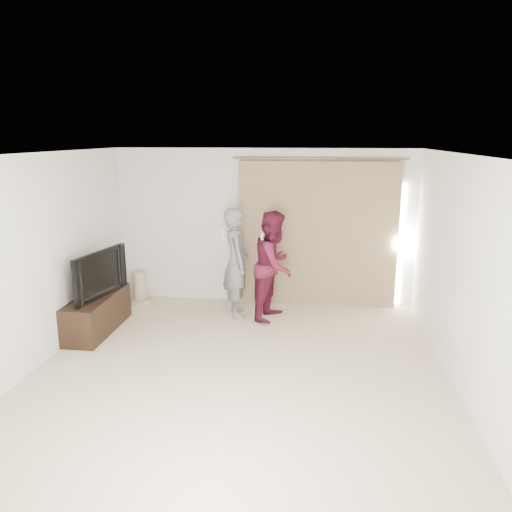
{
  "coord_description": "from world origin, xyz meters",
  "views": [
    {
      "loc": [
        0.89,
        -5.46,
        2.8
      ],
      "look_at": [
        0.06,
        1.2,
        1.17
      ],
      "focal_mm": 35.0,
      "sensor_mm": 36.0,
      "label": 1
    }
  ],
  "objects_px": {
    "tv": "(94,273)",
    "person_man": "(236,262)",
    "tv_console": "(97,313)",
    "person_woman": "(274,265)"
  },
  "relations": [
    {
      "from": "tv",
      "to": "person_man",
      "type": "xyz_separation_m",
      "value": [
        1.92,
        0.92,
        -0.01
      ]
    },
    {
      "from": "tv",
      "to": "tv_console",
      "type": "bearing_deg",
      "value": 0.0
    },
    {
      "from": "tv_console",
      "to": "tv",
      "type": "height_order",
      "value": "tv"
    },
    {
      "from": "person_man",
      "to": "tv_console",
      "type": "bearing_deg",
      "value": -154.41
    },
    {
      "from": "tv_console",
      "to": "person_woman",
      "type": "distance_m",
      "value": 2.73
    },
    {
      "from": "person_man",
      "to": "person_woman",
      "type": "height_order",
      "value": "person_man"
    },
    {
      "from": "person_woman",
      "to": "person_man",
      "type": "bearing_deg",
      "value": 175.41
    },
    {
      "from": "tv_console",
      "to": "tv",
      "type": "relative_size",
      "value": 1.2
    },
    {
      "from": "tv",
      "to": "person_man",
      "type": "bearing_deg",
      "value": -52.73
    },
    {
      "from": "tv_console",
      "to": "person_woman",
      "type": "height_order",
      "value": "person_woman"
    }
  ]
}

